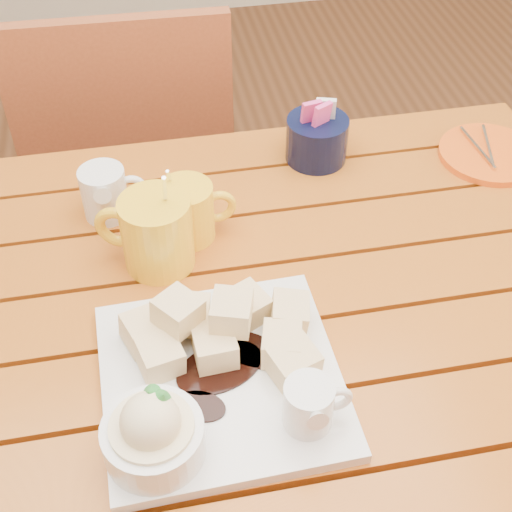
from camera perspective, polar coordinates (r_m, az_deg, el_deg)
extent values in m
cube|color=#904212|center=(0.86, 0.02, -15.33)|extent=(1.20, 0.11, 0.03)
cube|color=#904212|center=(0.92, -1.36, -9.31)|extent=(1.20, 0.11, 0.03)
cube|color=#904212|center=(0.99, -2.51, -4.11)|extent=(1.20, 0.11, 0.03)
cube|color=#904212|center=(1.07, -3.48, 0.36)|extent=(1.20, 0.11, 0.03)
cube|color=#904212|center=(1.16, -4.32, 4.20)|extent=(1.20, 0.11, 0.03)
cube|color=#904212|center=(1.25, -5.05, 7.50)|extent=(1.20, 0.11, 0.03)
cube|color=#904212|center=(1.29, -5.00, 5.98)|extent=(1.12, 0.04, 0.08)
cylinder|color=#904212|center=(1.63, 15.28, -1.02)|extent=(0.06, 0.06, 0.72)
cube|color=white|center=(0.89, -2.81, -9.80)|extent=(0.29, 0.29, 0.02)
cube|color=gold|center=(0.88, -7.69, -8.00)|extent=(0.06, 0.06, 0.04)
cube|color=gold|center=(0.88, -6.27, -4.47)|extent=(0.07, 0.07, 0.04)
cube|color=gold|center=(0.87, -1.97, -4.51)|extent=(0.06, 0.06, 0.04)
cube|color=gold|center=(0.88, -3.33, -7.22)|extent=(0.05, 0.05, 0.04)
cube|color=gold|center=(0.92, -5.36, -4.68)|extent=(0.06, 0.06, 0.04)
cube|color=gold|center=(0.92, -0.80, -4.06)|extent=(0.07, 0.07, 0.04)
cube|color=gold|center=(0.87, 2.97, -8.49)|extent=(0.07, 0.07, 0.04)
cube|color=gold|center=(0.92, 2.71, -4.61)|extent=(0.06, 0.06, 0.04)
cube|color=gold|center=(0.91, -8.84, -5.94)|extent=(0.07, 0.07, 0.04)
cube|color=gold|center=(0.88, 2.08, -7.09)|extent=(0.06, 0.06, 0.04)
cylinder|color=white|center=(0.81, -8.19, -14.28)|extent=(0.11, 0.11, 0.05)
cylinder|color=#FBE6B8|center=(0.80, -8.28, -13.81)|extent=(0.09, 0.09, 0.03)
sphere|color=#FBE6B8|center=(0.78, -8.44, -12.97)|extent=(0.07, 0.07, 0.07)
cone|color=#2E8D36|center=(0.76, -7.54, -11.17)|extent=(0.04, 0.04, 0.03)
cone|color=#2E8D36|center=(0.77, -8.45, -10.75)|extent=(0.03, 0.03, 0.03)
cylinder|color=white|center=(0.82, 4.20, -11.79)|extent=(0.06, 0.06, 0.06)
cylinder|color=black|center=(0.80, 4.30, -10.71)|extent=(0.05, 0.05, 0.01)
cone|color=white|center=(0.79, 4.80, -12.56)|extent=(0.02, 0.02, 0.03)
torus|color=white|center=(0.82, 6.47, -11.30)|extent=(0.04, 0.01, 0.04)
cylinder|color=yellow|center=(1.00, -7.91, 1.83)|extent=(0.10, 0.10, 0.11)
cylinder|color=black|center=(0.97, -8.17, 3.88)|extent=(0.08, 0.08, 0.01)
torus|color=yellow|center=(1.02, -11.00, 2.26)|extent=(0.07, 0.04, 0.07)
cylinder|color=silver|center=(0.99, -7.22, 4.07)|extent=(0.01, 0.07, 0.15)
cylinder|color=yellow|center=(1.05, -5.57, 3.53)|extent=(0.08, 0.08, 0.09)
cylinder|color=black|center=(1.03, -5.71, 5.14)|extent=(0.07, 0.07, 0.01)
torus|color=yellow|center=(1.06, -3.06, 3.96)|extent=(0.06, 0.02, 0.06)
cylinder|color=silver|center=(1.04, -6.49, 5.08)|extent=(0.02, 0.05, 0.12)
cylinder|color=white|center=(1.11, -12.04, 4.95)|extent=(0.07, 0.07, 0.08)
cylinder|color=white|center=(1.09, -12.32, 6.45)|extent=(0.06, 0.06, 0.01)
cone|color=white|center=(1.07, -12.19, 4.99)|extent=(0.03, 0.03, 0.03)
torus|color=white|center=(1.11, -9.95, 5.32)|extent=(0.05, 0.01, 0.05)
cylinder|color=black|center=(1.21, 4.88, 9.28)|extent=(0.10, 0.10, 0.08)
cube|color=#F54294|center=(1.18, 4.41, 11.24)|extent=(0.03, 0.02, 0.05)
cube|color=white|center=(1.19, 5.59, 11.46)|extent=(0.04, 0.02, 0.05)
cube|color=#F54294|center=(1.17, 5.27, 11.02)|extent=(0.04, 0.03, 0.05)
cylinder|color=#F95D15|center=(1.29, 18.18, 7.76)|extent=(0.17, 0.17, 0.01)
cylinder|color=silver|center=(1.28, 17.33, 8.29)|extent=(0.01, 0.12, 0.01)
cylinder|color=silver|center=(1.29, 18.10, 8.35)|extent=(0.04, 0.12, 0.01)
cube|color=brown|center=(1.74, -9.63, 7.12)|extent=(0.44, 0.44, 0.03)
cylinder|color=brown|center=(2.03, -3.92, 5.58)|extent=(0.04, 0.04, 0.43)
cylinder|color=brown|center=(2.04, -14.22, 4.39)|extent=(0.04, 0.04, 0.43)
cylinder|color=brown|center=(1.76, -2.57, -1.76)|extent=(0.04, 0.04, 0.43)
cylinder|color=brown|center=(1.77, -14.43, -3.08)|extent=(0.04, 0.04, 0.43)
cube|color=brown|center=(1.45, -10.44, 10.16)|extent=(0.43, 0.04, 0.45)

